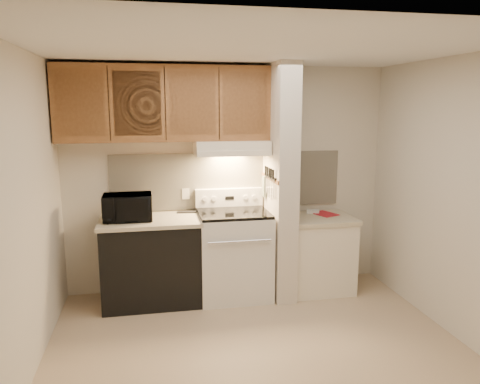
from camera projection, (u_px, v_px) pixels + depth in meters
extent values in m
plane|color=tan|center=(258.00, 347.00, 4.05)|extent=(3.60, 3.60, 0.00)
plane|color=white|center=(260.00, 48.00, 3.60)|extent=(3.60, 3.60, 0.00)
cube|color=beige|center=(228.00, 179.00, 5.27)|extent=(3.60, 2.50, 0.02)
cube|color=beige|center=(24.00, 216.00, 3.49)|extent=(0.02, 3.00, 2.50)
cube|color=beige|center=(455.00, 198.00, 4.17)|extent=(0.02, 3.00, 2.50)
cube|color=beige|center=(228.00, 180.00, 5.27)|extent=(2.60, 0.02, 0.63)
cube|color=silver|center=(234.00, 255.00, 5.09)|extent=(0.76, 0.65, 0.92)
cube|color=black|center=(239.00, 261.00, 4.77)|extent=(0.50, 0.01, 0.30)
cylinder|color=silver|center=(240.00, 242.00, 4.70)|extent=(0.65, 0.02, 0.02)
cube|color=black|center=(233.00, 213.00, 5.00)|extent=(0.74, 0.64, 0.03)
cube|color=silver|center=(229.00, 197.00, 5.25)|extent=(0.76, 0.08, 0.20)
cube|color=black|center=(230.00, 198.00, 5.21)|extent=(0.10, 0.01, 0.04)
cylinder|color=silver|center=(205.00, 199.00, 5.16)|extent=(0.05, 0.02, 0.05)
cylinder|color=silver|center=(214.00, 199.00, 5.18)|extent=(0.05, 0.02, 0.05)
cylinder|color=silver|center=(245.00, 197.00, 5.24)|extent=(0.05, 0.02, 0.05)
cylinder|color=silver|center=(254.00, 197.00, 5.26)|extent=(0.05, 0.02, 0.05)
cube|color=black|center=(152.00, 262.00, 4.93)|extent=(1.00, 0.63, 0.87)
cube|color=beige|center=(150.00, 221.00, 4.85)|extent=(1.04, 0.67, 0.04)
cube|color=black|center=(187.00, 212.00, 5.11)|extent=(0.22, 0.09, 0.01)
cylinder|color=#21595F|center=(124.00, 218.00, 4.69)|extent=(0.11, 0.11, 0.10)
cube|color=white|center=(186.00, 194.00, 5.19)|extent=(0.08, 0.01, 0.12)
imported|color=black|center=(128.00, 207.00, 4.76)|extent=(0.49, 0.33, 0.27)
cube|color=beige|center=(280.00, 182.00, 5.03)|extent=(0.22, 0.70, 2.50)
cube|color=brown|center=(270.00, 178.00, 5.00)|extent=(0.01, 0.70, 0.04)
cube|color=black|center=(270.00, 177.00, 4.95)|extent=(0.02, 0.42, 0.04)
cube|color=silver|center=(273.00, 189.00, 4.81)|extent=(0.01, 0.03, 0.16)
cylinder|color=black|center=(273.00, 175.00, 4.78)|extent=(0.02, 0.02, 0.10)
cube|color=silver|center=(271.00, 189.00, 4.88)|extent=(0.01, 0.04, 0.18)
cylinder|color=black|center=(271.00, 173.00, 4.87)|extent=(0.02, 0.02, 0.10)
cube|color=silver|center=(269.00, 188.00, 4.97)|extent=(0.01, 0.04, 0.20)
cylinder|color=black|center=(270.00, 173.00, 4.93)|extent=(0.02, 0.02, 0.10)
cube|color=silver|center=(267.00, 185.00, 5.04)|extent=(0.01, 0.04, 0.16)
cylinder|color=black|center=(267.00, 171.00, 5.01)|extent=(0.02, 0.02, 0.10)
cube|color=silver|center=(266.00, 185.00, 5.11)|extent=(0.01, 0.04, 0.18)
cylinder|color=black|center=(266.00, 170.00, 5.09)|extent=(0.02, 0.02, 0.10)
cube|color=slate|center=(264.00, 186.00, 5.19)|extent=(0.03, 0.10, 0.23)
cube|color=white|center=(318.00, 255.00, 5.27)|extent=(0.70, 0.60, 0.81)
cube|color=beige|center=(319.00, 218.00, 5.20)|extent=(0.74, 0.64, 0.04)
cube|color=#AF1C26|center=(325.00, 214.00, 5.31)|extent=(0.30, 0.34, 0.01)
cube|color=white|center=(313.00, 211.00, 5.36)|extent=(0.16, 0.14, 0.04)
cube|color=white|center=(231.00, 147.00, 4.99)|extent=(0.78, 0.44, 0.15)
cube|color=white|center=(235.00, 154.00, 4.80)|extent=(0.78, 0.04, 0.06)
cube|color=brown|center=(165.00, 104.00, 4.82)|extent=(2.18, 0.33, 0.77)
cube|color=brown|center=(80.00, 103.00, 4.51)|extent=(0.46, 0.01, 0.63)
cube|color=black|center=(109.00, 103.00, 4.56)|extent=(0.01, 0.01, 0.73)
cube|color=brown|center=(137.00, 104.00, 4.62)|extent=(0.46, 0.01, 0.63)
cube|color=black|center=(165.00, 104.00, 4.67)|extent=(0.01, 0.01, 0.73)
cube|color=brown|center=(192.00, 104.00, 4.72)|extent=(0.46, 0.01, 0.63)
cube|color=black|center=(219.00, 104.00, 4.77)|extent=(0.01, 0.01, 0.73)
cube|color=brown|center=(245.00, 104.00, 4.82)|extent=(0.46, 0.01, 0.63)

